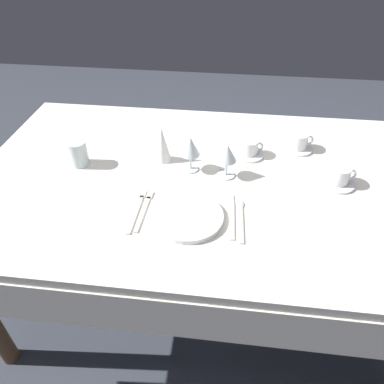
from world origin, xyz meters
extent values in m
plane|color=#383D47|center=(0.00, 0.00, 0.00)|extent=(6.00, 6.00, 0.00)
cube|color=silver|center=(0.00, 0.00, 0.72)|extent=(1.80, 1.10, 0.04)
cube|color=silver|center=(0.00, -0.55, 0.61)|extent=(1.80, 0.01, 0.18)
cube|color=silver|center=(0.00, 0.55, 0.61)|extent=(1.80, 0.01, 0.18)
cylinder|color=brown|center=(-0.80, 0.45, 0.35)|extent=(0.07, 0.07, 0.70)
cylinder|color=brown|center=(0.80, 0.45, 0.35)|extent=(0.07, 0.07, 0.70)
cylinder|color=white|center=(-0.03, -0.25, 0.75)|extent=(0.24, 0.24, 0.02)
cube|color=beige|center=(-0.19, -0.25, 0.74)|extent=(0.02, 0.18, 0.00)
cube|color=beige|center=(-0.18, -0.14, 0.74)|extent=(0.02, 0.04, 0.00)
cube|color=beige|center=(-0.21, -0.25, 0.74)|extent=(0.02, 0.19, 0.00)
cube|color=beige|center=(-0.21, -0.14, 0.74)|extent=(0.02, 0.04, 0.00)
cube|color=beige|center=(0.12, -0.24, 0.74)|extent=(0.02, 0.19, 0.00)
cube|color=beige|center=(0.11, -0.14, 0.74)|extent=(0.02, 0.06, 0.00)
cube|color=beige|center=(0.15, -0.26, 0.74)|extent=(0.02, 0.18, 0.00)
ellipsoid|color=beige|center=(0.15, -0.16, 0.74)|extent=(0.03, 0.04, 0.01)
cylinder|color=white|center=(0.38, 0.24, 0.74)|extent=(0.13, 0.13, 0.01)
cylinder|color=white|center=(0.38, 0.24, 0.78)|extent=(0.08, 0.08, 0.07)
torus|color=white|center=(0.42, 0.24, 0.79)|extent=(0.05, 0.01, 0.05)
cylinder|color=white|center=(0.17, 0.17, 0.74)|extent=(0.13, 0.13, 0.01)
cylinder|color=white|center=(0.17, 0.17, 0.78)|extent=(0.08, 0.08, 0.06)
torus|color=white|center=(0.21, 0.17, 0.78)|extent=(0.04, 0.01, 0.04)
cylinder|color=white|center=(0.50, 0.01, 0.74)|extent=(0.14, 0.14, 0.01)
cylinder|color=white|center=(0.50, 0.01, 0.78)|extent=(0.08, 0.08, 0.07)
torus|color=white|center=(0.55, 0.01, 0.79)|extent=(0.05, 0.01, 0.05)
cylinder|color=silver|center=(-0.06, 0.04, 0.74)|extent=(0.06, 0.06, 0.01)
cylinder|color=silver|center=(-0.06, 0.04, 0.78)|extent=(0.01, 0.01, 0.06)
cone|color=silver|center=(-0.06, 0.04, 0.85)|extent=(0.07, 0.07, 0.07)
cylinder|color=silver|center=(0.08, 0.01, 0.74)|extent=(0.07, 0.07, 0.01)
cylinder|color=silver|center=(0.08, 0.01, 0.78)|extent=(0.01, 0.01, 0.07)
cone|color=silver|center=(0.08, 0.01, 0.85)|extent=(0.07, 0.07, 0.07)
cylinder|color=silver|center=(-0.51, 0.02, 0.79)|extent=(0.07, 0.07, 0.10)
cylinder|color=#C68C1E|center=(-0.51, 0.02, 0.77)|extent=(0.07, 0.07, 0.04)
cone|color=white|center=(-0.18, 0.09, 0.82)|extent=(0.07, 0.07, 0.15)
camera|label=1|loc=(0.09, -1.14, 1.59)|focal=34.00mm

